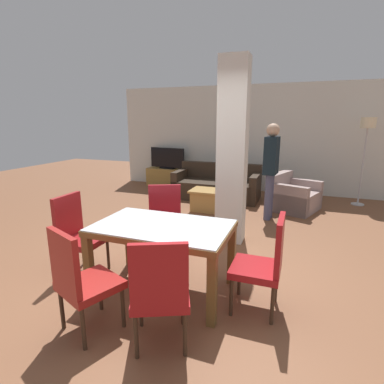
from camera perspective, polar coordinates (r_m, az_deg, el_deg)
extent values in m
plane|color=brown|center=(3.51, -5.38, -17.92)|extent=(18.00, 18.00, 0.00)
cube|color=silver|center=(8.02, 10.84, 9.90)|extent=(7.20, 0.06, 2.70)
cube|color=brown|center=(8.09, 6.51, 11.85)|extent=(0.44, 0.02, 0.36)
cube|color=gray|center=(8.08, 6.49, 11.85)|extent=(0.40, 0.01, 0.32)
cube|color=silver|center=(4.46, 7.69, 7.29)|extent=(0.41, 0.31, 2.70)
cube|color=brown|center=(2.86, -9.29, -9.59)|extent=(1.43, 0.06, 0.06)
cube|color=brown|center=(3.55, -2.77, -4.78)|extent=(1.43, 0.06, 0.06)
cube|color=brown|center=(3.53, -15.78, -5.36)|extent=(0.06, 0.76, 0.06)
cube|color=brown|center=(2.98, 6.46, -8.52)|extent=(0.06, 0.76, 0.06)
cube|color=silver|center=(3.18, -5.68, -6.33)|extent=(1.41, 0.86, 0.01)
cube|color=brown|center=(3.38, -19.04, -13.33)|extent=(0.08, 0.08, 0.68)
cube|color=brown|center=(2.81, 3.81, -18.39)|extent=(0.08, 0.08, 0.68)
cube|color=brown|center=(3.95, -11.86, -8.83)|extent=(0.08, 0.08, 0.68)
cube|color=brown|center=(3.48, 7.55, -11.85)|extent=(0.08, 0.08, 0.68)
cube|color=maroon|center=(2.62, -5.97, -18.94)|extent=(0.61, 0.61, 0.07)
cube|color=maroon|center=(2.29, -6.31, -15.57)|extent=(0.42, 0.23, 0.51)
cylinder|color=#3D2A1C|center=(2.91, -9.72, -20.73)|extent=(0.04, 0.04, 0.39)
cylinder|color=#3D2A1C|center=(2.90, -1.71, -20.69)|extent=(0.04, 0.04, 0.39)
cylinder|color=#3D2A1C|center=(2.61, -10.59, -25.41)|extent=(0.04, 0.04, 0.39)
cylinder|color=#3D2A1C|center=(2.60, -1.33, -25.41)|extent=(0.04, 0.04, 0.39)
cube|color=maroon|center=(2.88, -18.77, -16.43)|extent=(0.60, 0.60, 0.07)
cube|color=maroon|center=(2.67, -23.17, -12.27)|extent=(0.42, 0.21, 0.51)
cylinder|color=#3D2A1C|center=(3.21, -17.08, -17.64)|extent=(0.04, 0.04, 0.39)
cylinder|color=#3D2A1C|center=(2.94, -13.02, -20.62)|extent=(0.04, 0.04, 0.39)
cylinder|color=#3D2A1C|center=(3.07, -23.53, -19.75)|extent=(0.04, 0.04, 0.39)
cylinder|color=#3D2A1C|center=(2.78, -20.00, -23.25)|extent=(0.04, 0.04, 0.39)
cube|color=maroon|center=(4.04, -5.19, -6.82)|extent=(0.61, 0.61, 0.07)
cube|color=maroon|center=(4.15, -5.21, -2.07)|extent=(0.42, 0.22, 0.51)
cylinder|color=#3D2A1C|center=(3.95, -2.39, -10.86)|extent=(0.04, 0.04, 0.39)
cylinder|color=#3D2A1C|center=(3.96, -7.99, -10.91)|extent=(0.04, 0.04, 0.39)
cylinder|color=#3D2A1C|center=(4.30, -2.50, -8.77)|extent=(0.04, 0.04, 0.39)
cylinder|color=#3D2A1C|center=(4.31, -7.62, -8.83)|extent=(0.04, 0.04, 0.39)
cube|color=maroon|center=(3.84, -19.91, -8.70)|extent=(0.46, 0.46, 0.07)
cube|color=maroon|center=(3.88, -22.59, -4.18)|extent=(0.05, 0.44, 0.51)
cylinder|color=#3D2A1C|center=(3.96, -15.70, -11.34)|extent=(0.04, 0.04, 0.39)
cylinder|color=#3D2A1C|center=(3.69, -19.22, -13.50)|extent=(0.04, 0.04, 0.39)
cylinder|color=#3D2A1C|center=(4.18, -20.01, -10.31)|extent=(0.04, 0.04, 0.39)
cylinder|color=#3D2A1C|center=(3.93, -23.62, -12.22)|extent=(0.04, 0.04, 0.39)
cube|color=maroon|center=(3.05, 12.02, -14.17)|extent=(0.46, 0.46, 0.07)
cube|color=maroon|center=(2.91, 16.35, -9.51)|extent=(0.05, 0.44, 0.51)
cylinder|color=#3D2A1C|center=(3.03, 7.47, -19.20)|extent=(0.04, 0.04, 0.39)
cylinder|color=#3D2A1C|center=(3.35, 8.98, -15.81)|extent=(0.04, 0.04, 0.39)
cylinder|color=#3D2A1C|center=(2.98, 15.06, -20.11)|extent=(0.04, 0.04, 0.39)
cylinder|color=#3D2A1C|center=(3.31, 15.72, -16.55)|extent=(0.04, 0.04, 0.39)
cube|color=#30241A|center=(7.15, 4.66, 0.43)|extent=(1.99, 0.90, 0.42)
cube|color=#30241A|center=(7.41, 5.47, 4.07)|extent=(1.99, 0.18, 0.39)
cube|color=#30241A|center=(6.94, 11.95, 0.69)|extent=(0.16, 0.90, 0.63)
cube|color=#30241A|center=(7.42, -2.14, 1.79)|extent=(0.16, 0.90, 0.63)
cube|color=gray|center=(6.57, 18.84, -1.54)|extent=(1.12, 1.16, 0.40)
cube|color=gray|center=(6.61, 16.40, 2.08)|extent=(0.49, 0.93, 0.35)
cube|color=gray|center=(6.90, 20.12, -0.11)|extent=(0.85, 0.43, 0.59)
cube|color=gray|center=(6.20, 17.54, -1.40)|extent=(0.85, 0.43, 0.59)
cube|color=#A2783C|center=(6.15, 3.03, 0.24)|extent=(0.69, 0.56, 0.04)
cube|color=#A2783C|center=(6.20, 3.01, -1.71)|extent=(0.61, 0.48, 0.39)
cylinder|color=#B2B7BC|center=(6.05, 4.82, 1.00)|extent=(0.07, 0.07, 0.17)
cylinder|color=#B2B7BC|center=(6.02, 4.85, 2.08)|extent=(0.03, 0.03, 0.06)
cylinder|color=#B7B7BC|center=(6.01, 4.85, 2.42)|extent=(0.03, 0.03, 0.01)
cube|color=#A97F3B|center=(8.55, -4.65, 2.85)|extent=(1.18, 0.40, 0.50)
cube|color=black|center=(8.50, -4.69, 4.59)|extent=(0.45, 0.26, 0.03)
cube|color=black|center=(8.46, -4.72, 6.53)|extent=(1.07, 0.20, 0.55)
cylinder|color=#B7B7BC|center=(7.59, 28.98, -2.04)|extent=(0.27, 0.27, 0.02)
cylinder|color=#B7B7BC|center=(7.43, 29.71, 4.15)|extent=(0.04, 0.04, 1.64)
cylinder|color=beige|center=(7.37, 30.56, 11.31)|extent=(0.30, 0.30, 0.22)
cylinder|color=#454663|center=(5.72, 14.28, -1.03)|extent=(0.13, 0.13, 0.86)
cylinder|color=#454663|center=(5.88, 14.61, -0.65)|extent=(0.13, 0.13, 0.86)
cube|color=black|center=(5.67, 14.90, 6.72)|extent=(0.25, 0.40, 0.68)
sphere|color=tan|center=(5.63, 15.19, 11.33)|extent=(0.23, 0.23, 0.23)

